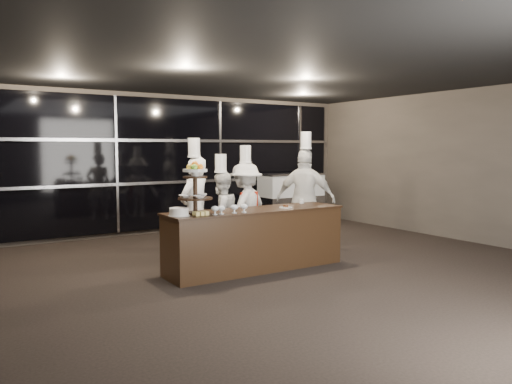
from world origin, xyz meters
TOP-DOWN VIEW (x-y plane):
  - room at (0.00, 0.00)m, footprint 10.00×10.00m
  - window_wall at (0.00, 4.94)m, footprint 8.60×0.10m
  - buffet_counter at (-0.26, 1.10)m, footprint 2.84×0.74m
  - display_stand at (-1.26, 1.10)m, footprint 0.48×0.48m
  - compotes at (-0.85, 0.88)m, footprint 0.58×0.11m
  - layer_cake at (-1.53, 1.05)m, footprint 0.30×0.30m
  - pastry_squares at (-1.26, 0.93)m, footprint 0.20×0.12m
  - small_plate at (0.23, 1.00)m, footprint 0.20×0.20m
  - chef_cup at (0.81, 1.35)m, footprint 0.08×0.08m
  - display_case at (2.79, 4.30)m, footprint 1.54×0.67m
  - chef_a at (-0.81, 2.07)m, footprint 0.73×0.63m
  - chef_b at (-0.31, 2.10)m, footprint 0.80×0.68m
  - chef_c at (0.21, 2.16)m, footprint 1.18×0.97m
  - chef_d at (1.27, 1.83)m, footprint 1.03×1.11m

SIDE VIEW (x-z plane):
  - buffet_counter at x=-0.26m, z-range 0.01..0.93m
  - display_case at x=2.79m, z-range 0.07..1.31m
  - chef_b at x=-0.31m, z-range -0.13..1.61m
  - chef_c at x=0.21m, z-range -0.14..1.75m
  - chef_a at x=-0.81m, z-range -0.12..1.88m
  - chef_d at x=1.27m, z-range -0.14..1.99m
  - small_plate at x=0.23m, z-range 0.91..0.96m
  - pastry_squares at x=-1.26m, z-range 0.92..0.97m
  - chef_cup at x=0.81m, z-range 0.92..0.99m
  - layer_cake at x=-1.53m, z-range 0.92..1.03m
  - compotes at x=-0.85m, z-range 0.94..1.06m
  - display_stand at x=-1.26m, z-range 0.97..1.71m
  - room at x=0.00m, z-range -3.50..6.50m
  - window_wall at x=0.00m, z-range 0.10..2.90m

